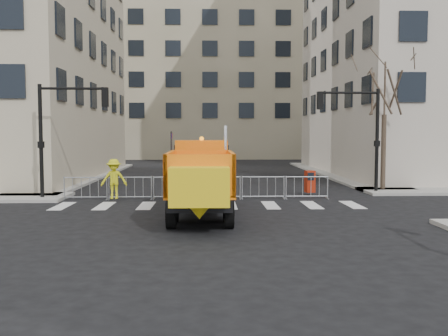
{
  "coord_description": "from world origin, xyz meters",
  "views": [
    {
      "loc": [
        -0.21,
        -15.97,
        3.13
      ],
      "look_at": [
        0.37,
        2.5,
        1.84
      ],
      "focal_mm": 40.0,
      "sensor_mm": 36.0,
      "label": 1
    }
  ],
  "objects_px": {
    "plow_truck": "(201,177)",
    "newspaper_box": "(310,182)",
    "worker": "(114,179)",
    "cop_b": "(220,184)",
    "cop_a": "(189,182)",
    "cop_c": "(211,181)"
  },
  "relations": [
    {
      "from": "cop_a",
      "to": "newspaper_box",
      "type": "distance_m",
      "value": 6.55
    },
    {
      "from": "newspaper_box",
      "to": "cop_b",
      "type": "bearing_deg",
      "value": -157.75
    },
    {
      "from": "cop_c",
      "to": "worker",
      "type": "bearing_deg",
      "value": -31.45
    },
    {
      "from": "cop_a",
      "to": "cop_c",
      "type": "bearing_deg",
      "value": -145.68
    },
    {
      "from": "cop_b",
      "to": "cop_c",
      "type": "xyz_separation_m",
      "value": [
        -0.39,
        1.34,
        0.0
      ]
    },
    {
      "from": "cop_b",
      "to": "worker",
      "type": "relative_size",
      "value": 1.04
    },
    {
      "from": "plow_truck",
      "to": "worker",
      "type": "distance_m",
      "value": 5.98
    },
    {
      "from": "newspaper_box",
      "to": "plow_truck",
      "type": "bearing_deg",
      "value": -142.44
    },
    {
      "from": "plow_truck",
      "to": "newspaper_box",
      "type": "height_order",
      "value": "plow_truck"
    },
    {
      "from": "cop_b",
      "to": "newspaper_box",
      "type": "height_order",
      "value": "cop_b"
    },
    {
      "from": "worker",
      "to": "cop_a",
      "type": "bearing_deg",
      "value": -13.96
    },
    {
      "from": "cop_a",
      "to": "cop_c",
      "type": "relative_size",
      "value": 1.01
    },
    {
      "from": "plow_truck",
      "to": "newspaper_box",
      "type": "relative_size",
      "value": 8.03
    },
    {
      "from": "cop_b",
      "to": "worker",
      "type": "distance_m",
      "value": 4.93
    },
    {
      "from": "cop_a",
      "to": "newspaper_box",
      "type": "bearing_deg",
      "value": -160.23
    },
    {
      "from": "plow_truck",
      "to": "cop_b",
      "type": "bearing_deg",
      "value": -13.17
    },
    {
      "from": "cop_c",
      "to": "worker",
      "type": "height_order",
      "value": "worker"
    },
    {
      "from": "plow_truck",
      "to": "newspaper_box",
      "type": "xyz_separation_m",
      "value": [
        5.39,
        6.48,
        -0.82
      ]
    },
    {
      "from": "plow_truck",
      "to": "worker",
      "type": "bearing_deg",
      "value": 42.63
    },
    {
      "from": "cop_a",
      "to": "worker",
      "type": "xyz_separation_m",
      "value": [
        -3.44,
        0.57,
        0.11
      ]
    },
    {
      "from": "cop_b",
      "to": "worker",
      "type": "bearing_deg",
      "value": -10.58
    },
    {
      "from": "cop_a",
      "to": "cop_c",
      "type": "distance_m",
      "value": 1.24
    }
  ]
}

